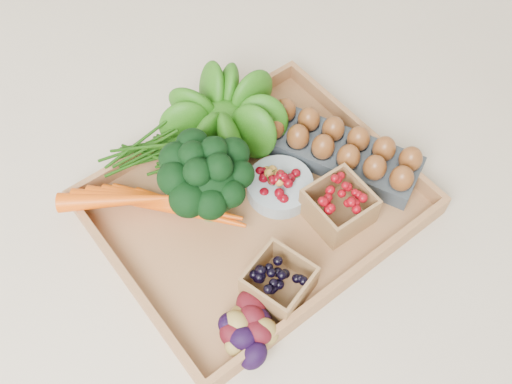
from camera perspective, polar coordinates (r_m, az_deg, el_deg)
ground at (r=1.08m, az=0.00°, el=-1.75°), size 4.00×4.00×0.00m
tray at (r=1.07m, az=0.00°, el=-1.54°), size 0.55×0.45×0.01m
carrots at (r=1.05m, az=-9.21°, el=-1.08°), size 0.24×0.17×0.06m
lettuce at (r=1.10m, az=-3.26°, el=7.83°), size 0.15×0.15×0.15m
broccoli at (r=1.01m, az=-4.68°, el=0.07°), size 0.17×0.17×0.13m
cherry_bowl at (r=1.07m, az=2.38°, el=0.54°), size 0.12×0.12×0.03m
egg_carton at (r=1.12m, az=8.27°, el=3.87°), size 0.23×0.33×0.04m
potatoes at (r=0.92m, az=-0.81°, el=-13.34°), size 0.12×0.12×0.07m
punnet_blackberry at (r=0.96m, az=2.30°, el=-8.98°), size 0.12×0.12×0.07m
punnet_raspberry at (r=1.03m, az=8.28°, el=-1.41°), size 0.11×0.11×0.07m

